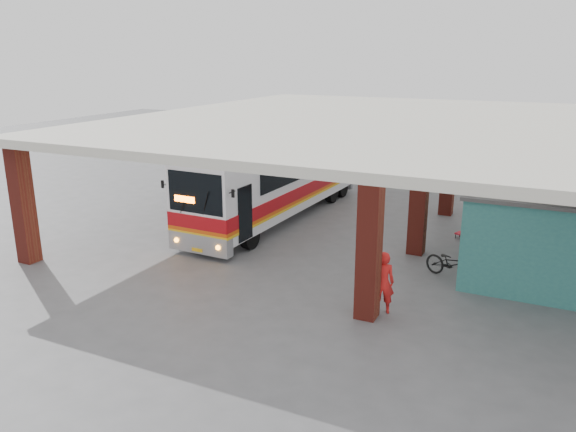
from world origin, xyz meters
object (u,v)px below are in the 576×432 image
Objects in this scene: motorcycle at (453,264)px; red_chair at (463,231)px; pedestrian at (383,282)px; coach_bus at (278,179)px.

motorcycle reaches higher than red_chair.
pedestrian is 2.52× the size of red_chair.
pedestrian reaches higher than motorcycle.
pedestrian is at bearing -179.37° from motorcycle.
coach_bus is 6.20× the size of motorcycle.
red_chair is (-0.35, 4.54, -0.19)m from motorcycle.
red_chair is at bearing -118.36° from pedestrian.
red_chair is (1.06, 8.04, -0.60)m from pedestrian.
motorcycle is 4.56m from red_chair.
motorcycle is at bearing -63.21° from red_chair.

